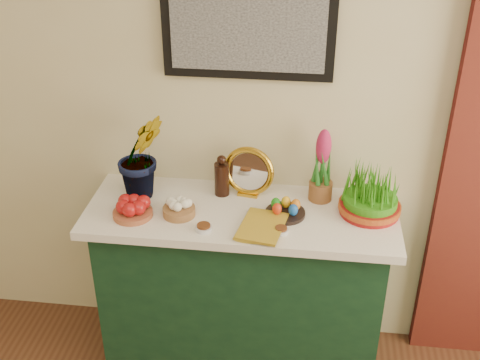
{
  "coord_description": "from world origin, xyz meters",
  "views": [
    {
      "loc": [
        0.19,
        -0.27,
        2.34
      ],
      "look_at": [
        -0.08,
        1.95,
        1.07
      ],
      "focal_mm": 45.0,
      "sensor_mm": 36.0,
      "label": 1
    }
  ],
  "objects_px": {
    "sideboard": "(241,289)",
    "mirror": "(249,172)",
    "book": "(241,223)",
    "hyacinth_green": "(140,143)",
    "wheatgrass_sabzeh": "(371,194)"
  },
  "relations": [
    {
      "from": "sideboard",
      "to": "mirror",
      "type": "bearing_deg",
      "value": 83.18
    },
    {
      "from": "sideboard",
      "to": "book",
      "type": "relative_size",
      "value": 5.35
    },
    {
      "from": "sideboard",
      "to": "hyacinth_green",
      "type": "distance_m",
      "value": 0.87
    },
    {
      "from": "mirror",
      "to": "hyacinth_green",
      "type": "bearing_deg",
      "value": -171.56
    },
    {
      "from": "mirror",
      "to": "book",
      "type": "relative_size",
      "value": 1.01
    },
    {
      "from": "hyacinth_green",
      "to": "mirror",
      "type": "relative_size",
      "value": 2.21
    },
    {
      "from": "sideboard",
      "to": "wheatgrass_sabzeh",
      "type": "relative_size",
      "value": 4.72
    },
    {
      "from": "book",
      "to": "wheatgrass_sabzeh",
      "type": "height_order",
      "value": "wheatgrass_sabzeh"
    },
    {
      "from": "hyacinth_green",
      "to": "mirror",
      "type": "bearing_deg",
      "value": -24.45
    },
    {
      "from": "mirror",
      "to": "wheatgrass_sabzeh",
      "type": "xyz_separation_m",
      "value": [
        0.55,
        -0.1,
        -0.02
      ]
    },
    {
      "from": "book",
      "to": "wheatgrass_sabzeh",
      "type": "bearing_deg",
      "value": 27.64
    },
    {
      "from": "sideboard",
      "to": "mirror",
      "type": "xyz_separation_m",
      "value": [
        0.02,
        0.14,
        0.58
      ]
    },
    {
      "from": "hyacinth_green",
      "to": "wheatgrass_sabzeh",
      "type": "xyz_separation_m",
      "value": [
        1.03,
        -0.03,
        -0.17
      ]
    },
    {
      "from": "book",
      "to": "wheatgrass_sabzeh",
      "type": "relative_size",
      "value": 0.88
    },
    {
      "from": "hyacinth_green",
      "to": "wheatgrass_sabzeh",
      "type": "bearing_deg",
      "value": -34.51
    }
  ]
}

